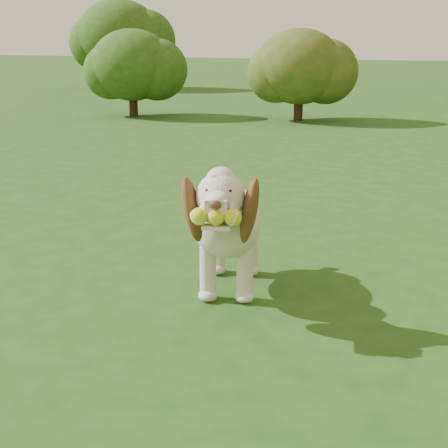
% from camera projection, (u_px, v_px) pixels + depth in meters
% --- Properties ---
extents(ground, '(80.00, 80.00, 0.00)m').
position_uv_depth(ground, '(277.00, 298.00, 3.66)').
color(ground, '#1D4112').
rests_on(ground, ground).
extents(dog, '(0.63, 1.15, 0.76)m').
position_uv_depth(dog, '(229.00, 220.00, 3.64)').
color(dog, silver).
rests_on(dog, ground).
extents(shrub_a, '(1.44, 1.44, 1.50)m').
position_uv_depth(shrub_a, '(132.00, 65.00, 11.84)').
color(shrub_a, '#382314').
rests_on(shrub_a, ground).
extents(shrub_g, '(2.25, 2.25, 2.33)m').
position_uv_depth(shrub_g, '(119.00, 36.00, 18.11)').
color(shrub_g, '#382314').
rests_on(shrub_g, ground).
extents(shrub_b, '(1.44, 1.44, 1.50)m').
position_uv_depth(shrub_b, '(299.00, 67.00, 11.20)').
color(shrub_b, '#382314').
rests_on(shrub_b, ground).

